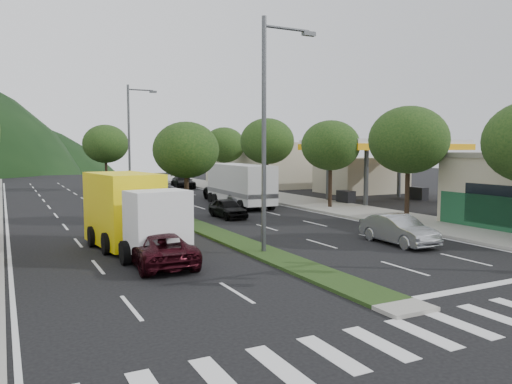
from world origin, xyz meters
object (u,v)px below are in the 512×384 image
tree_med_near (186,150)px  car_queue_b (239,198)px  tree_med_far (106,144)px  tree_r_c (331,145)px  motorhome (240,184)px  tree_r_d (267,141)px  streetlight_near (268,123)px  car_queue_f (183,182)px  box_truck (130,214)px  suv_maroon (159,249)px  car_queue_a (228,208)px  car_queue_e (162,186)px  streetlight_mid (131,136)px  car_queue_c (144,191)px  tree_r_e (224,145)px  tree_r_b (409,140)px  sedan_silver (398,230)px  car_queue_d (226,192)px

tree_med_near → car_queue_b: tree_med_near is taller
tree_med_far → car_queue_b: size_ratio=1.36×
tree_r_c → motorhome: tree_r_c is taller
tree_r_d → streetlight_near: bearing=-118.2°
tree_r_d → car_queue_f: 15.05m
tree_med_far → box_truck: size_ratio=0.97×
tree_med_near → suv_maroon: bearing=-114.8°
tree_r_c → car_queue_f: bearing=98.2°
tree_med_near → car_queue_a: bearing=16.8°
tree_r_d → car_queue_e: 12.48m
streetlight_mid → car_queue_c: size_ratio=2.48×
tree_r_e → suv_maroon: tree_r_e is taller
tree_r_d → streetlight_mid: size_ratio=0.72×
tree_r_d → car_queue_e: bearing=129.8°
suv_maroon → car_queue_a: (7.76, 10.99, -0.02)m
tree_r_b → sedan_silver: (-5.33, -5.01, -4.34)m
tree_med_far → motorhome: (6.60, -19.56, -3.26)m
box_truck → car_queue_a: bearing=-144.3°
sedan_silver → car_queue_d: bearing=90.0°
tree_r_c → streetlight_mid: bearing=132.2°
sedan_silver → car_queue_f: 37.01m
tree_med_far → car_queue_d: bearing=-63.8°
car_queue_f → suv_maroon: bearing=-106.4°
suv_maroon → box_truck: (-0.28, 3.45, 0.96)m
car_queue_c → car_queue_e: size_ratio=1.00×
streetlight_near → car_queue_a: bearing=75.0°
tree_r_e → car_queue_a: (-8.87, -21.05, -4.26)m
car_queue_b → streetlight_mid: bearing=131.7°
tree_med_far → streetlight_mid: bearing=-88.9°
tree_r_d → box_truck: (-16.91, -18.59, -3.57)m
suv_maroon → motorhome: bearing=-122.4°
tree_r_c → car_queue_a: bearing=-173.2°
car_queue_c → tree_med_near: bearing=-101.3°
streetlight_near → motorhome: 18.05m
car_queue_e → car_queue_c: bearing=-127.4°
tree_med_far → car_queue_e: size_ratio=1.72×
car_queue_f → box_truck: bearing=-108.8°
car_queue_c → tree_r_d: bearing=-26.5°
streetlight_mid → car_queue_b: bearing=-56.0°
car_queue_d → box_truck: bearing=-127.4°
car_queue_b → car_queue_e: car_queue_b is taller
tree_r_d → tree_med_far: size_ratio=1.03×
tree_r_e → car_queue_f: tree_r_e is taller
car_queue_f → tree_med_far: bearing=-176.7°
sedan_silver → motorhome: bearing=92.2°
tree_r_b → tree_r_e: (0.00, 28.00, -0.14)m
streetlight_near → tree_r_e: bearing=69.8°
tree_med_far → streetlight_near: (0.21, -36.00, 0.58)m
tree_med_near → streetlight_mid: streetlight_mid is taller
tree_r_b → suv_maroon: size_ratio=1.47×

